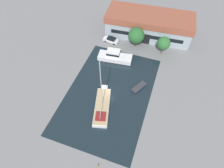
# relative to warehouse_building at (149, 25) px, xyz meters

# --- Properties ---
(ground_plane) EXTENTS (440.00, 440.00, 0.00)m
(ground_plane) POSITION_rel_warehouse_building_xyz_m (-3.64, -26.37, -3.57)
(ground_plane) COLOR slate
(water_canal) EXTENTS (20.09, 31.09, 0.01)m
(water_canal) POSITION_rel_warehouse_building_xyz_m (-3.64, -26.37, -3.57)
(water_canal) COLOR black
(water_canal) RESTS_ON ground
(warehouse_building) EXTENTS (27.00, 12.19, 7.05)m
(warehouse_building) POSITION_rel_warehouse_building_xyz_m (0.00, 0.00, 0.00)
(warehouse_building) COLOR #99A8B2
(warehouse_building) RESTS_ON ground
(quay_tree_near_building) EXTENTS (4.75, 4.75, 6.42)m
(quay_tree_near_building) POSITION_rel_warehouse_building_xyz_m (-2.17, -7.08, 0.46)
(quay_tree_near_building) COLOR brown
(quay_tree_near_building) RESTS_ON ground
(quay_tree_by_water) EXTENTS (3.73, 3.73, 5.68)m
(quay_tree_by_water) POSITION_rel_warehouse_building_xyz_m (5.94, -7.53, 0.24)
(quay_tree_by_water) COLOR brown
(quay_tree_by_water) RESTS_ON ground
(parked_car) EXTENTS (4.95, 2.35, 1.74)m
(parked_car) POSITION_rel_warehouse_building_xyz_m (-9.75, -7.71, -2.70)
(parked_car) COLOR silver
(parked_car) RESTS_ON ground
(sailboat_moored) EXTENTS (5.81, 11.69, 14.83)m
(sailboat_moored) POSITION_rel_warehouse_building_xyz_m (-3.70, -30.83, -2.97)
(sailboat_moored) COLOR white
(sailboat_moored) RESTS_ON water_canal
(motor_cruiser) EXTENTS (9.91, 4.49, 3.34)m
(motor_cruiser) POSITION_rel_warehouse_building_xyz_m (-6.19, -14.62, -2.37)
(motor_cruiser) COLOR white
(motor_cruiser) RESTS_ON water_canal
(small_dinghy) EXTENTS (3.43, 4.59, 0.53)m
(small_dinghy) POSITION_rel_warehouse_building_xyz_m (2.99, -22.19, -3.30)
(small_dinghy) COLOR #19234C
(small_dinghy) RESTS_ON water_canal
(mooring_bollard) EXTENTS (0.23, 0.23, 0.73)m
(mooring_bollard) POSITION_rel_warehouse_building_xyz_m (0.41, -43.64, -3.18)
(mooring_bollard) COLOR olive
(mooring_bollard) RESTS_ON ground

